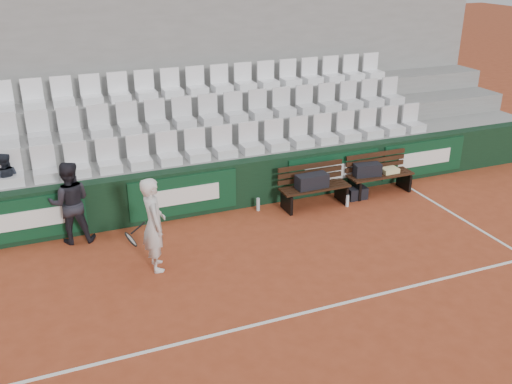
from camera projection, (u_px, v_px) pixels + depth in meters
name	position (u px, v px, depth m)	size (l,w,h in m)	color
ground	(268.00, 322.00, 8.38)	(80.00, 80.00, 0.00)	#A64425
court_baseline	(268.00, 322.00, 8.38)	(18.00, 0.06, 0.01)	white
back_barrier	(195.00, 191.00, 11.61)	(18.00, 0.34, 1.00)	black
grandstand_tier_front	(183.00, 181.00, 12.12)	(18.00, 0.95, 1.00)	gray
grandstand_tier_mid	(171.00, 157.00, 12.84)	(18.00, 0.95, 1.45)	gray
grandstand_tier_back	(161.00, 135.00, 13.56)	(18.00, 0.95, 1.90)	gray
grandstand_rear_wall	(151.00, 78.00, 13.60)	(18.00, 0.30, 4.40)	gray
seat_row_front	(183.00, 147.00, 11.65)	(11.90, 0.44, 0.63)	silver
seat_row_mid	(171.00, 114.00, 12.28)	(11.90, 0.44, 0.63)	silver
seat_row_back	(159.00, 84.00, 12.91)	(11.90, 0.44, 0.63)	white
bench_left	(315.00, 196.00, 12.04)	(1.50, 0.56, 0.45)	black
bench_right	(380.00, 183.00, 12.70)	(1.50, 0.56, 0.45)	#361C10
sports_bag_left	(312.00, 181.00, 11.84)	(0.68, 0.29, 0.29)	black
sports_bag_right	(367.00, 170.00, 12.47)	(0.59, 0.27, 0.27)	black
towel	(390.00, 170.00, 12.68)	(0.37, 0.27, 0.10)	beige
sports_bag_ground	(357.00, 193.00, 12.43)	(0.43, 0.26, 0.26)	black
water_bottle_near	(258.00, 204.00, 11.88)	(0.08, 0.08, 0.27)	silver
water_bottle_far	(347.00, 201.00, 12.07)	(0.07, 0.07, 0.25)	silver
tennis_player	(154.00, 224.00, 9.49)	(0.70, 0.61, 1.66)	silver
ball_kid	(70.00, 203.00, 10.39)	(0.76, 0.59, 1.57)	black
spectator_c	(2.00, 157.00, 10.44)	(0.51, 0.40, 1.05)	black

